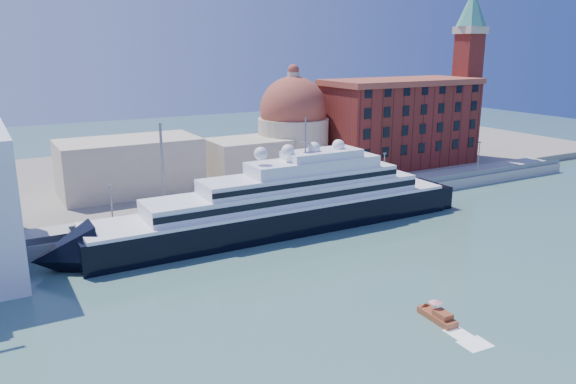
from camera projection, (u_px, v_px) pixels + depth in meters
ground at (356, 271)px, 87.34m from camera, size 400.00×400.00×0.00m
quay at (259, 209)px, 115.66m from camera, size 180.00×10.00×2.50m
land at (191, 172)px, 150.27m from camera, size 260.00×72.00×2.00m
quay_fence at (269, 206)px, 111.40m from camera, size 180.00×0.10×1.20m
superyacht at (269, 211)px, 104.01m from camera, size 82.38×11.42×24.62m
water_taxi at (438, 316)px, 71.48m from camera, size 2.25×5.85×2.73m
warehouse at (400, 122)px, 152.31m from camera, size 43.00×19.00×23.25m
campanile at (468, 64)px, 159.89m from camera, size 8.40×8.40×47.00m
church at (238, 143)px, 136.21m from camera, size 66.00×18.00×25.50m
lamp_posts at (202, 177)px, 106.00m from camera, size 120.80×2.40×18.00m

